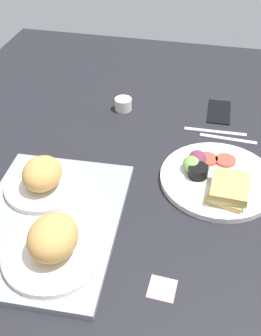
{
  "coord_description": "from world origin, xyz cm",
  "views": [
    {
      "loc": [
        -78.22,
        -14.81,
        72.66
      ],
      "look_at": [
        2.0,
        3.0,
        4.0
      ],
      "focal_mm": 43.92,
      "sensor_mm": 36.0,
      "label": 1
    }
  ],
  "objects_px": {
    "bread_plate_far": "(43,178)",
    "knife": "(215,131)",
    "bread_plate_near": "(53,244)",
    "sticky_note": "(162,288)",
    "plate_with_salad": "(217,178)",
    "serving_tray": "(49,221)",
    "fork": "(228,139)",
    "espresso_cup": "(123,104)",
    "cell_phone": "(219,111)"
  },
  "relations": [
    {
      "from": "espresso_cup",
      "to": "fork",
      "type": "relative_size",
      "value": 0.33
    },
    {
      "from": "serving_tray",
      "to": "espresso_cup",
      "type": "bearing_deg",
      "value": -5.85
    },
    {
      "from": "sticky_note",
      "to": "espresso_cup",
      "type": "bearing_deg",
      "value": 19.84
    },
    {
      "from": "bread_plate_far",
      "to": "knife",
      "type": "height_order",
      "value": "bread_plate_far"
    },
    {
      "from": "serving_tray",
      "to": "sticky_note",
      "type": "height_order",
      "value": "serving_tray"
    },
    {
      "from": "bread_plate_far",
      "to": "knife",
      "type": "bearing_deg",
      "value": -47.77
    },
    {
      "from": "bread_plate_near",
      "to": "sticky_note",
      "type": "xyz_separation_m",
      "value": [
        -0.02,
        -0.24,
        -0.05
      ]
    },
    {
      "from": "plate_with_salad",
      "to": "knife",
      "type": "xyz_separation_m",
      "value": [
        0.24,
        0.02,
        -0.01
      ]
    },
    {
      "from": "cell_phone",
      "to": "sticky_note",
      "type": "bearing_deg",
      "value": 173.03
    },
    {
      "from": "bread_plate_far",
      "to": "cell_phone",
      "type": "height_order",
      "value": "bread_plate_far"
    },
    {
      "from": "fork",
      "to": "sticky_note",
      "type": "bearing_deg",
      "value": 81.66
    },
    {
      "from": "bread_plate_near",
      "to": "bread_plate_far",
      "type": "height_order",
      "value": "bread_plate_near"
    },
    {
      "from": "espresso_cup",
      "to": "cell_phone",
      "type": "relative_size",
      "value": 0.39
    },
    {
      "from": "serving_tray",
      "to": "plate_with_salad",
      "type": "relative_size",
      "value": 1.47
    },
    {
      "from": "plate_with_salad",
      "to": "cell_phone",
      "type": "height_order",
      "value": "plate_with_salad"
    },
    {
      "from": "serving_tray",
      "to": "knife",
      "type": "bearing_deg",
      "value": -37.67
    },
    {
      "from": "serving_tray",
      "to": "bread_plate_near",
      "type": "xyz_separation_m",
      "value": [
        -0.1,
        -0.05,
        0.05
      ]
    },
    {
      "from": "plate_with_salad",
      "to": "sticky_note",
      "type": "distance_m",
      "value": 0.36
    },
    {
      "from": "bread_plate_near",
      "to": "cell_phone",
      "type": "bearing_deg",
      "value": -24.75
    },
    {
      "from": "fork",
      "to": "espresso_cup",
      "type": "bearing_deg",
      "value": -12.56
    },
    {
      "from": "bread_plate_near",
      "to": "espresso_cup",
      "type": "relative_size",
      "value": 3.83
    },
    {
      "from": "serving_tray",
      "to": "bread_plate_far",
      "type": "xyz_separation_m",
      "value": [
        0.1,
        0.05,
        0.04
      ]
    },
    {
      "from": "fork",
      "to": "bread_plate_far",
      "type": "bearing_deg",
      "value": 40.21
    },
    {
      "from": "bread_plate_far",
      "to": "knife",
      "type": "relative_size",
      "value": 1.03
    },
    {
      "from": "serving_tray",
      "to": "bread_plate_near",
      "type": "bearing_deg",
      "value": -151.27
    },
    {
      "from": "plate_with_salad",
      "to": "cell_phone",
      "type": "xyz_separation_m",
      "value": [
        0.35,
        0.01,
        -0.01
      ]
    },
    {
      "from": "plate_with_salad",
      "to": "bread_plate_near",
      "type": "bearing_deg",
      "value": 135.34
    },
    {
      "from": "knife",
      "to": "bread_plate_near",
      "type": "bearing_deg",
      "value": 59.95
    },
    {
      "from": "plate_with_salad",
      "to": "fork",
      "type": "height_order",
      "value": "plate_with_salad"
    },
    {
      "from": "fork",
      "to": "plate_with_salad",
      "type": "bearing_deg",
      "value": 86.32
    },
    {
      "from": "knife",
      "to": "cell_phone",
      "type": "bearing_deg",
      "value": -93.95
    },
    {
      "from": "cell_phone",
      "to": "sticky_note",
      "type": "height_order",
      "value": "cell_phone"
    },
    {
      "from": "plate_with_salad",
      "to": "fork",
      "type": "xyz_separation_m",
      "value": [
        0.21,
        -0.02,
        -0.01
      ]
    },
    {
      "from": "serving_tray",
      "to": "knife",
      "type": "xyz_separation_m",
      "value": [
        0.47,
        -0.36,
        -0.01
      ]
    },
    {
      "from": "espresso_cup",
      "to": "sticky_note",
      "type": "height_order",
      "value": "espresso_cup"
    },
    {
      "from": "espresso_cup",
      "to": "cell_phone",
      "type": "distance_m",
      "value": 0.32
    },
    {
      "from": "espresso_cup",
      "to": "bread_plate_far",
      "type": "bearing_deg",
      "value": 166.85
    },
    {
      "from": "serving_tray",
      "to": "bread_plate_far",
      "type": "bearing_deg",
      "value": 26.03
    },
    {
      "from": "fork",
      "to": "sticky_note",
      "type": "relative_size",
      "value": 3.04
    },
    {
      "from": "serving_tray",
      "to": "fork",
      "type": "xyz_separation_m",
      "value": [
        0.44,
        -0.4,
        -0.01
      ]
    },
    {
      "from": "serving_tray",
      "to": "cell_phone",
      "type": "height_order",
      "value": "serving_tray"
    },
    {
      "from": "espresso_cup",
      "to": "knife",
      "type": "height_order",
      "value": "espresso_cup"
    },
    {
      "from": "bread_plate_near",
      "to": "fork",
      "type": "bearing_deg",
      "value": -33.12
    },
    {
      "from": "plate_with_salad",
      "to": "fork",
      "type": "distance_m",
      "value": 0.21
    },
    {
      "from": "serving_tray",
      "to": "espresso_cup",
      "type": "height_order",
      "value": "espresso_cup"
    },
    {
      "from": "serving_tray",
      "to": "cell_phone",
      "type": "xyz_separation_m",
      "value": [
        0.59,
        -0.37,
        -0.0
      ]
    },
    {
      "from": "bread_plate_near",
      "to": "fork",
      "type": "relative_size",
      "value": 1.26
    },
    {
      "from": "plate_with_salad",
      "to": "knife",
      "type": "bearing_deg",
      "value": 3.86
    },
    {
      "from": "serving_tray",
      "to": "plate_with_salad",
      "type": "bearing_deg",
      "value": -58.37
    },
    {
      "from": "knife",
      "to": "bread_plate_far",
      "type": "bearing_deg",
      "value": 40.86
    }
  ]
}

